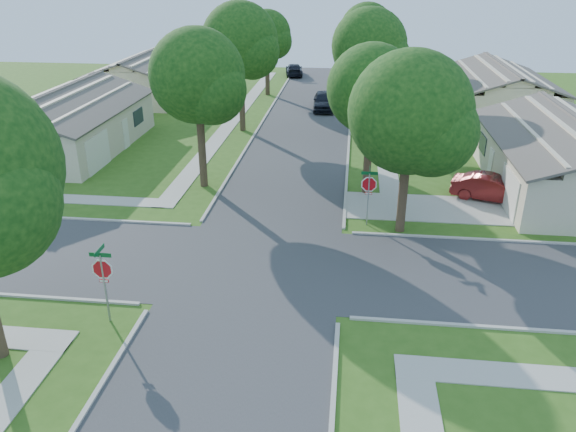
% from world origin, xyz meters
% --- Properties ---
extents(ground, '(100.00, 100.00, 0.00)m').
position_xyz_m(ground, '(0.00, 0.00, 0.00)').
color(ground, '#325918').
rests_on(ground, ground).
extents(road_ns, '(7.00, 100.00, 0.02)m').
position_xyz_m(road_ns, '(0.00, 0.00, 0.00)').
color(road_ns, '#333335').
rests_on(road_ns, ground).
extents(sidewalk_ne, '(1.20, 40.00, 0.04)m').
position_xyz_m(sidewalk_ne, '(6.10, 26.00, 0.02)').
color(sidewalk_ne, '#9E9B91').
rests_on(sidewalk_ne, ground).
extents(sidewalk_nw, '(1.20, 40.00, 0.04)m').
position_xyz_m(sidewalk_nw, '(-6.10, 26.00, 0.02)').
color(sidewalk_nw, '#9E9B91').
rests_on(sidewalk_nw, ground).
extents(driveway, '(8.80, 3.60, 0.05)m').
position_xyz_m(driveway, '(7.90, 7.10, 0.03)').
color(driveway, '#9E9B91').
rests_on(driveway, ground).
extents(stop_sign_sw, '(1.05, 0.80, 2.98)m').
position_xyz_m(stop_sign_sw, '(-4.70, -4.70, 2.03)').
color(stop_sign_sw, gray).
rests_on(stop_sign_sw, ground).
extents(stop_sign_ne, '(1.05, 0.80, 2.98)m').
position_xyz_m(stop_sign_ne, '(4.70, 4.70, 2.03)').
color(stop_sign_ne, gray).
rests_on(stop_sign_ne, ground).
extents(tree_e_near, '(4.97, 4.80, 8.28)m').
position_xyz_m(tree_e_near, '(4.75, 9.01, 5.64)').
color(tree_e_near, '#38281C').
rests_on(tree_e_near, ground).
extents(tree_e_mid, '(5.59, 5.40, 9.21)m').
position_xyz_m(tree_e_mid, '(4.76, 21.01, 6.25)').
color(tree_e_mid, '#38281C').
rests_on(tree_e_mid, ground).
extents(tree_e_far, '(5.17, 5.00, 8.72)m').
position_xyz_m(tree_e_far, '(4.75, 34.01, 5.98)').
color(tree_e_far, '#38281C').
rests_on(tree_e_far, ground).
extents(tree_w_near, '(5.38, 5.20, 8.97)m').
position_xyz_m(tree_w_near, '(-4.64, 9.01, 6.12)').
color(tree_w_near, '#38281C').
rests_on(tree_w_near, ground).
extents(tree_w_mid, '(5.80, 5.60, 9.56)m').
position_xyz_m(tree_w_mid, '(-4.64, 21.01, 6.49)').
color(tree_w_mid, '#38281C').
rests_on(tree_w_mid, ground).
extents(tree_w_far, '(4.76, 4.60, 8.04)m').
position_xyz_m(tree_w_far, '(-4.65, 34.01, 5.51)').
color(tree_w_far, '#38281C').
rests_on(tree_w_far, ground).
extents(tree_ne_corner, '(5.80, 5.60, 8.66)m').
position_xyz_m(tree_ne_corner, '(6.36, 4.21, 5.59)').
color(tree_ne_corner, '#38281C').
rests_on(tree_ne_corner, ground).
extents(house_ne_near, '(8.42, 13.60, 4.23)m').
position_xyz_m(house_ne_near, '(15.99, 11.00, 1.52)').
color(house_ne_near, '#BBAC94').
rests_on(house_ne_near, ground).
extents(house_ne_far, '(8.42, 13.60, 4.23)m').
position_xyz_m(house_ne_far, '(15.99, 29.00, 1.52)').
color(house_ne_far, '#BBAC94').
rests_on(house_ne_far, ground).
extents(house_nw_near, '(8.42, 13.60, 4.23)m').
position_xyz_m(house_nw_near, '(-15.99, 15.00, 1.52)').
color(house_nw_near, '#BBAC94').
rests_on(house_nw_near, ground).
extents(house_nw_far, '(8.42, 13.60, 4.23)m').
position_xyz_m(house_nw_far, '(-15.99, 32.00, 1.52)').
color(house_nw_far, '#BBAC94').
rests_on(house_nw_far, ground).
extents(car_driveway, '(4.51, 2.80, 1.40)m').
position_xyz_m(car_driveway, '(11.50, 8.70, 0.70)').
color(car_driveway, maroon).
rests_on(car_driveway, ground).
extents(car_curb_east, '(2.18, 4.83, 1.61)m').
position_xyz_m(car_curb_east, '(1.20, 28.46, 0.80)').
color(car_curb_east, black).
rests_on(car_curb_east, ground).
extents(car_curb_west, '(2.48, 4.81, 1.33)m').
position_xyz_m(car_curb_west, '(-3.20, 44.58, 0.67)').
color(car_curb_west, black).
rests_on(car_curb_west, ground).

